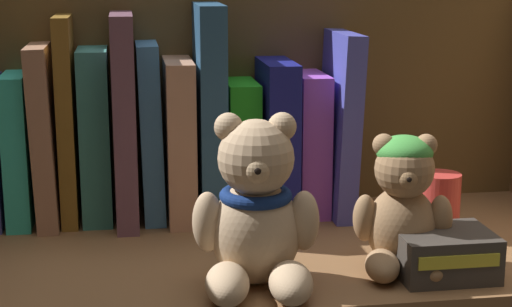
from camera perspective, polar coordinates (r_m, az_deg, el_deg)
name	(u,v)px	position (r cm, az deg, el deg)	size (l,w,h in cm)	color
shelf_board	(264,256)	(85.82, 0.54, -7.05)	(68.62, 31.97, 2.00)	brown
shelf_back_panel	(241,86)	(98.03, -1.04, 4.65)	(71.02, 1.20, 32.34)	brown
book_2	(19,149)	(95.04, -15.95, 0.31)	(2.61, 9.66, 16.71)	#2FBBAA
book_3	(45,134)	(94.40, -14.27, 1.28)	(2.25, 11.55, 19.79)	#986C53
book_4	(67,120)	(93.90, -12.82, 2.25)	(1.78, 9.31, 22.84)	brown
book_5	(96,135)	(94.08, -10.96, 1.25)	(3.25, 9.03, 19.29)	#2F6F67
book_6	(125,117)	(93.64, -9.01, 2.47)	(2.38, 14.76, 23.12)	#5F3D4D
book_7	(150,131)	(93.99, -7.26, 1.54)	(2.32, 9.97, 19.81)	teal
book_8	(179,138)	(94.30, -5.33, 1.07)	(3.07, 13.37, 18.03)	#AB7B60
book_9	(208,111)	(93.99, -3.28, 2.94)	(2.87, 13.93, 24.05)	navy
book_10	(240,147)	(95.25, -1.08, 0.44)	(3.47, 10.11, 15.40)	#1F9C1D
book_11	(274,136)	(95.61, 1.27, 1.20)	(3.52, 13.80, 17.73)	navy
book_12	(308,142)	(96.53, 3.56, 0.82)	(3.41, 10.72, 16.15)	purple
book_13	(336,121)	(96.82, 5.48, 2.23)	(2.27, 14.90, 20.83)	#4449AF
teddy_bear_larger	(256,214)	(73.52, 0.00, -4.20)	(11.58, 11.89, 15.71)	tan
teddy_bear_smaller	(403,206)	(79.01, 10.08, -3.59)	(9.62, 10.01, 12.96)	#93704C
pillar_candle	(439,204)	(90.26, 12.44, -3.43)	(4.44, 4.44, 6.73)	#C63833
small_product_box	(444,253)	(79.34, 12.75, -6.71)	(8.82, 7.38, 4.24)	#38332D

